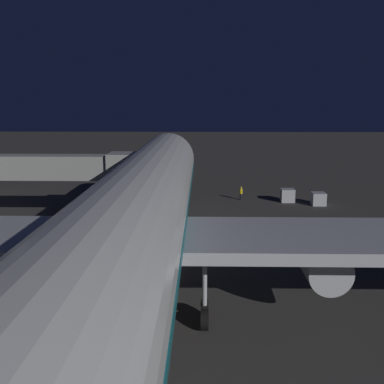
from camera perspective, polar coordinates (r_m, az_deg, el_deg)
name	(u,v)px	position (r m, az deg, el deg)	size (l,w,h in m)	color
ground_plane	(149,272)	(36.39, -5.27, -9.69)	(320.00, 320.00, 0.00)	#383533
airliner_at_gate	(131,226)	(26.71, -7.48, -4.19)	(58.97, 67.73, 19.47)	silver
jet_bridge	(64,168)	(50.78, -15.38, 2.90)	(19.14, 3.40, 7.52)	#9E9E99
baggage_container_near_belt	(287,195)	(61.43, 11.58, -0.41)	(1.71, 1.61, 1.68)	#B7BABF
baggage_container_far_row	(318,199)	(60.45, 15.18, -0.81)	(1.67, 1.74, 1.58)	#B7BABF
ground_crew_near_nose_gear	(241,193)	(61.68, 6.00, -0.07)	(0.40, 0.40, 1.78)	black
traffic_cone_nose_port	(187,202)	(59.14, -0.57, -1.18)	(0.36, 0.36, 0.55)	orange
traffic_cone_nose_starboard	(153,201)	(59.44, -4.82, -1.16)	(0.36, 0.36, 0.55)	orange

